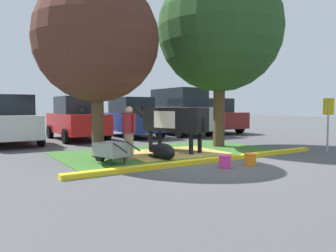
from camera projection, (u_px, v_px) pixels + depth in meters
The scene contains 18 objects.
ground_plane at pixel (209, 163), 8.93m from camera, with size 80.00×80.00×0.00m, color #4C4C4F.
grass_island at pixel (170, 152), 11.01m from camera, with size 7.29×4.18×0.02m, color #386B28.
curb_yellow at pixel (213, 160), 9.13m from camera, with size 8.49×0.24×0.12m, color yellow.
hay_bedding at pixel (173, 153), 10.70m from camera, with size 3.20×2.40×0.04m, color tan.
shade_tree_left at pixel (97, 40), 9.71m from camera, with size 3.75×3.75×5.43m.
shade_tree_right at pixel (220, 30), 12.31m from camera, with size 4.73×4.73×6.85m.
cow_holstein at pixel (172, 120), 10.97m from camera, with size 1.39×3.05×1.56m.
calf_lying at pixel (163, 151), 9.52m from camera, with size 0.55×1.32×0.48m.
person_handler at pixel (129, 131), 9.37m from camera, with size 0.34×0.51×1.56m.
wheelbarrow at pixel (110, 150), 8.76m from camera, with size 0.88×1.62×0.63m.
parking_sign at pixel (328, 114), 10.95m from camera, with size 0.13×0.44×1.83m.
bucket_pink at pixel (225, 161), 8.22m from camera, with size 0.33×0.33×0.32m.
bucket_orange at pixel (250, 159), 8.56m from camera, with size 0.33×0.33×0.32m.
hatchback_white at pixel (10, 120), 13.29m from camera, with size 2.03×4.40×2.02m.
sedan_red at pixel (77, 119), 15.16m from camera, with size 2.03×4.40×2.02m.
sedan_blue at pixel (131, 118), 16.67m from camera, with size 2.03×4.40×2.02m.
suv_black at pixel (178, 112), 17.78m from camera, with size 2.13×4.60×2.52m.
sedan_silver at pixel (212, 116), 19.46m from camera, with size 2.03×4.40×2.02m.
Camera 1 is at (-5.72, -6.85, 1.55)m, focal length 34.73 mm.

